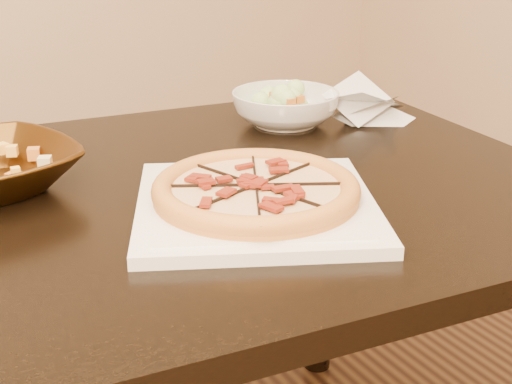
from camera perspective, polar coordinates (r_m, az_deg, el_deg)
dining_table at (r=1.13m, az=-9.47°, el=-4.98°), size 1.46×1.01×0.75m
plate at (r=1.01m, az=-0.00°, el=-1.02°), size 0.44×0.44×0.02m
pizza at (r=1.00m, az=-0.00°, el=0.21°), size 0.29×0.29×0.03m
salad_bowl at (r=1.42m, az=2.36°, el=6.71°), size 0.23×0.23×0.07m
salad at (r=1.41m, az=2.36°, el=8.69°), size 0.08×0.12×0.04m
cling_film at (r=1.46m, az=8.93°, el=6.59°), size 0.17×0.14×0.05m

